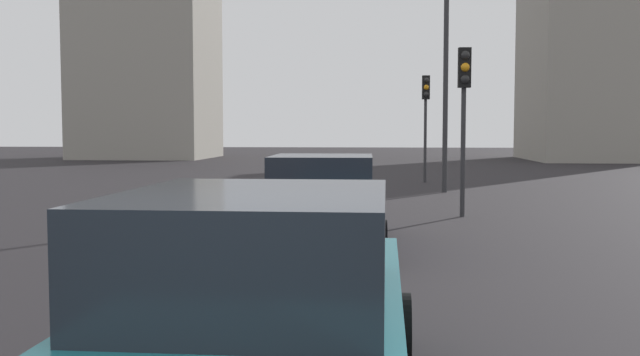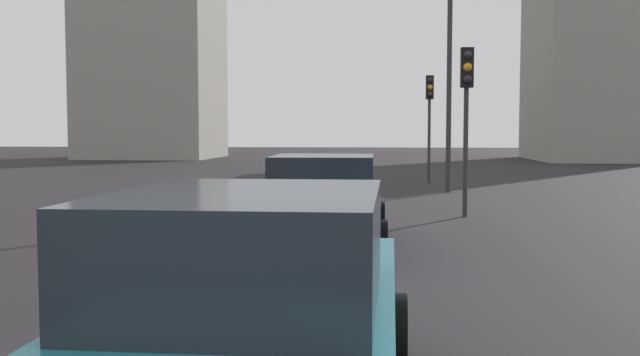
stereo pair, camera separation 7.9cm
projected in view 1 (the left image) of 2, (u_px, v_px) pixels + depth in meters
car_navy_lead at (323, 203)px, 12.09m from camera, size 4.50×2.18×1.57m
car_teal_second at (261, 324)px, 4.45m from camera, size 4.70×2.00×1.63m
traffic_light_near_left at (464, 95)px, 16.11m from camera, size 0.32×0.29×3.86m
traffic_light_near_right at (426, 106)px, 26.96m from camera, size 0.32×0.29×4.07m
street_lamp_kerbside at (446, 56)px, 22.51m from camera, size 0.56×0.36×7.38m
building_facade_left at (580, 56)px, 47.34m from camera, size 10.62×6.61×13.88m
building_facade_center at (147, 36)px, 50.72m from camera, size 8.59×8.98×17.48m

